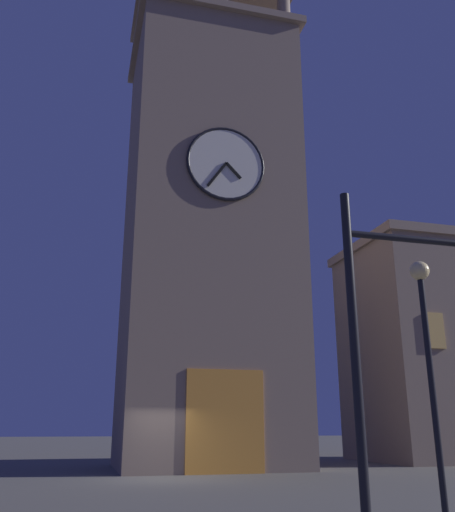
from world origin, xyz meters
The scene contains 4 objects.
ground_plane centered at (0.00, 0.00, 0.00)m, with size 200.00×200.00×0.00m, color #56544F.
clocktower centered at (-2.60, -5.07, 11.50)m, with size 8.56×7.71×27.30m.
traffic_signal_near centered at (-2.04, 12.46, 3.59)m, with size 2.82×0.41×5.68m.
street_lamp centered at (-4.25, 9.97, 3.74)m, with size 0.44×0.44×5.39m.
Camera 1 is at (3.11, 20.64, 1.73)m, focal length 38.69 mm.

